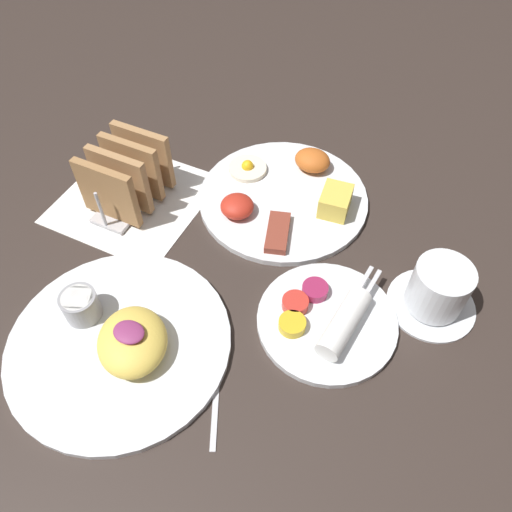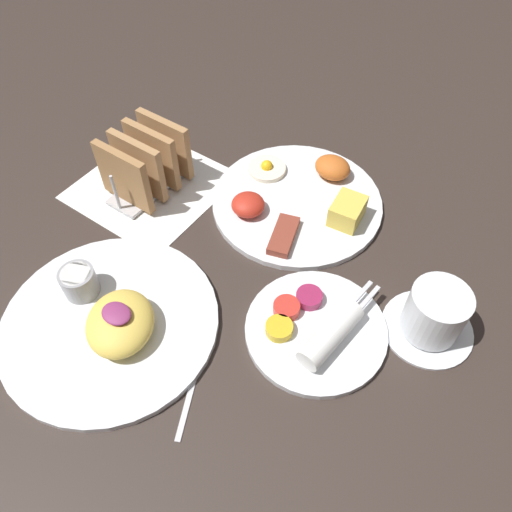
{
  "view_description": "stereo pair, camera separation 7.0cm",
  "coord_description": "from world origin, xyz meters",
  "px_view_note": "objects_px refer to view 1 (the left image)",
  "views": [
    {
      "loc": [
        0.26,
        -0.35,
        0.58
      ],
      "look_at": [
        0.07,
        0.04,
        0.03
      ],
      "focal_mm": 35.0,
      "sensor_mm": 36.0,
      "label": 1
    },
    {
      "loc": [
        0.32,
        -0.32,
        0.58
      ],
      "look_at": [
        0.07,
        0.04,
        0.03
      ],
      "focal_mm": 35.0,
      "sensor_mm": 36.0,
      "label": 2
    }
  ],
  "objects_px": {
    "plate_breakfast": "(285,195)",
    "toast_rack": "(127,176)",
    "coffee_cup": "(438,291)",
    "plate_foreground": "(120,339)",
    "plate_condiments": "(327,321)"
  },
  "relations": [
    {
      "from": "plate_breakfast",
      "to": "toast_rack",
      "type": "xyz_separation_m",
      "value": [
        -0.22,
        -0.11,
        0.04
      ]
    },
    {
      "from": "plate_breakfast",
      "to": "coffee_cup",
      "type": "xyz_separation_m",
      "value": [
        0.26,
        -0.1,
        0.03
      ]
    },
    {
      "from": "plate_breakfast",
      "to": "coffee_cup",
      "type": "distance_m",
      "value": 0.28
    },
    {
      "from": "plate_breakfast",
      "to": "plate_foreground",
      "type": "bearing_deg",
      "value": -104.18
    },
    {
      "from": "toast_rack",
      "to": "coffee_cup",
      "type": "xyz_separation_m",
      "value": [
        0.49,
        0.01,
        -0.02
      ]
    },
    {
      "from": "plate_breakfast",
      "to": "plate_condiments",
      "type": "relative_size",
      "value": 1.41
    },
    {
      "from": "plate_breakfast",
      "to": "plate_foreground",
      "type": "height_order",
      "value": "plate_foreground"
    },
    {
      "from": "plate_foreground",
      "to": "coffee_cup",
      "type": "xyz_separation_m",
      "value": [
        0.35,
        0.23,
        0.02
      ]
    },
    {
      "from": "plate_condiments",
      "to": "plate_foreground",
      "type": "bearing_deg",
      "value": -147.97
    },
    {
      "from": "plate_foreground",
      "to": "coffee_cup",
      "type": "relative_size",
      "value": 2.41
    },
    {
      "from": "plate_foreground",
      "to": "coffee_cup",
      "type": "bearing_deg",
      "value": 34.1
    },
    {
      "from": "plate_foreground",
      "to": "plate_breakfast",
      "type": "bearing_deg",
      "value": 75.82
    },
    {
      "from": "plate_breakfast",
      "to": "coffee_cup",
      "type": "height_order",
      "value": "coffee_cup"
    },
    {
      "from": "plate_condiments",
      "to": "plate_foreground",
      "type": "distance_m",
      "value": 0.27
    },
    {
      "from": "plate_condiments",
      "to": "coffee_cup",
      "type": "height_order",
      "value": "coffee_cup"
    }
  ]
}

